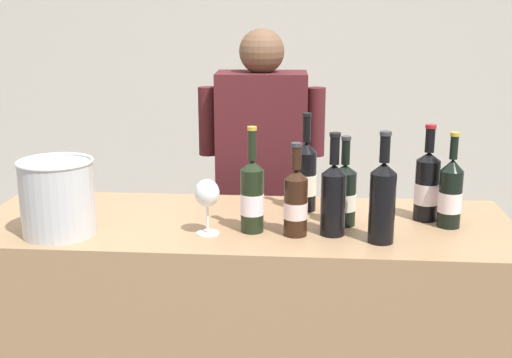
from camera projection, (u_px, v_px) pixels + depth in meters
wall_back at (280, 49)px, 4.63m from camera, size 8.00×0.10×2.80m
counter at (244, 350)px, 2.35m from camera, size 1.83×0.64×0.98m
wine_bottle_0 at (252, 196)px, 2.10m from camera, size 0.08×0.08×0.35m
wine_bottle_1 at (306, 176)px, 2.33m from camera, size 0.08×0.08×0.35m
wine_bottle_2 at (451, 194)px, 2.15m from camera, size 0.08×0.08×0.32m
wine_bottle_3 at (296, 202)px, 2.07m from camera, size 0.08×0.08×0.30m
wine_bottle_4 at (344, 194)px, 2.17m from camera, size 0.08×0.08×0.30m
wine_bottle_5 at (333, 197)px, 2.07m from camera, size 0.08×0.08×0.33m
wine_bottle_6 at (382, 200)px, 2.00m from camera, size 0.08×0.08×0.35m
wine_bottle_7 at (427, 186)px, 2.22m from camera, size 0.08×0.08×0.33m
wine_glass at (207, 195)px, 2.07m from camera, size 0.08×0.08×0.18m
ice_bucket at (58, 197)px, 2.08m from camera, size 0.24×0.24×0.24m
person_server at (261, 216)px, 2.91m from camera, size 0.54×0.26×1.60m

